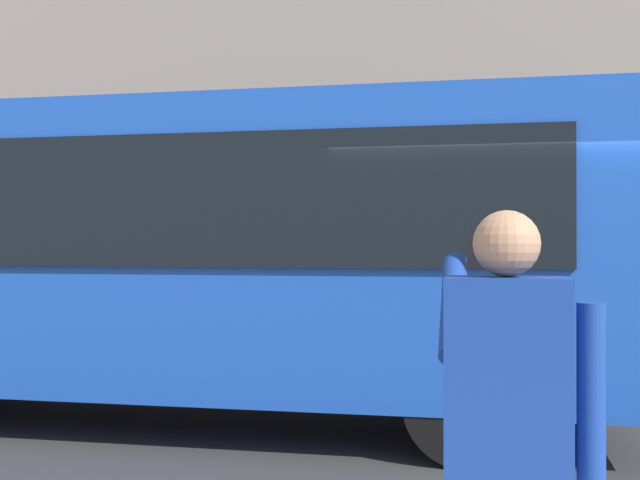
# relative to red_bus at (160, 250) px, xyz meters

# --- Properties ---
(ground_plane) EXTENTS (60.00, 60.00, 0.00)m
(ground_plane) POSITION_rel_red_bus_xyz_m (-3.20, 0.12, -1.68)
(ground_plane) COLOR #2B2B2D
(building_facade_far) EXTENTS (28.00, 1.55, 12.00)m
(building_facade_far) POSITION_rel_red_bus_xyz_m (-3.21, -6.68, 4.30)
(building_facade_far) COLOR gray
(building_facade_far) RESTS_ON ground_plane
(red_bus) EXTENTS (9.05, 2.54, 3.08)m
(red_bus) POSITION_rel_red_bus_xyz_m (0.00, 0.00, 0.00)
(red_bus) COLOR #1947AD
(red_bus) RESTS_ON ground_plane
(pedestrian_photographer) EXTENTS (0.53, 0.52, 1.70)m
(pedestrian_photographer) POSITION_rel_red_bus_xyz_m (-3.21, 4.69, -0.54)
(pedestrian_photographer) COLOR #1E2347
(pedestrian_photographer) RESTS_ON sidewalk_curb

